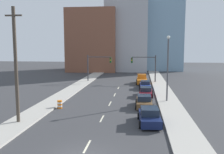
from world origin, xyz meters
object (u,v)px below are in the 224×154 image
(sedan_blue, at_px, (145,85))
(pickup_truck_orange, at_px, (142,80))
(sedan_brown, at_px, (144,102))
(traffic_barrel, at_px, (60,104))
(traffic_signal_left, at_px, (95,64))
(sedan_maroon, at_px, (146,92))
(utility_pole_left_near, at_px, (16,65))
(street_lamp, at_px, (168,64))
(traffic_signal_right, at_px, (148,65))
(sedan_navy, at_px, (150,116))

(sedan_blue, bearing_deg, pickup_truck_orange, 94.13)
(sedan_brown, distance_m, sedan_blue, 13.27)
(traffic_barrel, bearing_deg, traffic_signal_left, 89.47)
(traffic_signal_left, relative_size, sedan_blue, 1.15)
(sedan_brown, relative_size, sedan_maroon, 1.07)
(traffic_signal_left, bearing_deg, utility_pole_left_near, -94.53)
(traffic_barrel, bearing_deg, pickup_truck_orange, 65.01)
(sedan_maroon, bearing_deg, traffic_barrel, -138.60)
(traffic_barrel, height_order, street_lamp, street_lamp)
(traffic_signal_right, bearing_deg, street_lamp, -83.21)
(street_lamp, bearing_deg, traffic_signal_right, 96.79)
(traffic_signal_right, xyz_separation_m, pickup_truck_orange, (-1.11, -1.49, -2.90))
(utility_pole_left_near, bearing_deg, sedan_brown, 33.43)
(traffic_barrel, distance_m, sedan_navy, 11.37)
(traffic_signal_left, xyz_separation_m, sedan_blue, (10.05, -7.27, -3.01))
(traffic_signal_right, bearing_deg, traffic_signal_left, 180.00)
(traffic_signal_right, bearing_deg, sedan_blue, -94.56)
(traffic_barrel, height_order, sedan_blue, sedan_blue)
(traffic_barrel, bearing_deg, utility_pole_left_near, -108.66)
(street_lamp, relative_size, sedan_blue, 1.79)
(traffic_signal_right, xyz_separation_m, sedan_brown, (-0.93, -20.54, -3.00))
(utility_pole_left_near, relative_size, sedan_navy, 2.31)
(sedan_maroon, relative_size, pickup_truck_orange, 0.82)
(sedan_maroon, distance_m, sedan_blue, 6.65)
(sedan_brown, bearing_deg, sedan_navy, -86.71)
(sedan_maroon, relative_size, sedan_blue, 0.89)
(utility_pole_left_near, bearing_deg, traffic_signal_left, 85.47)
(sedan_navy, xyz_separation_m, sedan_blue, (-0.07, 19.85, -0.06))
(sedan_brown, bearing_deg, street_lamp, 44.99)
(traffic_signal_right, height_order, sedan_blue, traffic_signal_right)
(utility_pole_left_near, xyz_separation_m, sedan_blue, (12.31, 21.17, -4.92))
(traffic_barrel, relative_size, sedan_maroon, 0.22)
(utility_pole_left_near, relative_size, street_lamp, 1.26)
(traffic_barrel, xyz_separation_m, pickup_truck_orange, (9.73, 20.88, 0.27))
(traffic_signal_left, bearing_deg, sedan_brown, -64.71)
(utility_pole_left_near, height_order, pickup_truck_orange, utility_pole_left_near)
(traffic_signal_left, height_order, traffic_barrel, traffic_signal_left)
(sedan_navy, distance_m, sedan_blue, 19.85)
(traffic_signal_left, distance_m, sedan_blue, 12.77)
(sedan_navy, bearing_deg, traffic_signal_left, 107.34)
(traffic_signal_right, relative_size, sedan_maroon, 1.29)
(street_lamp, relative_size, pickup_truck_orange, 1.64)
(sedan_blue, distance_m, pickup_truck_orange, 5.81)
(traffic_signal_right, distance_m, sedan_blue, 7.89)
(traffic_barrel, xyz_separation_m, sedan_navy, (10.33, -4.75, 0.22))
(traffic_signal_right, relative_size, pickup_truck_orange, 1.05)
(sedan_navy, height_order, sedan_maroon, sedan_navy)
(traffic_barrel, xyz_separation_m, sedan_maroon, (10.26, 8.45, 0.15))
(traffic_barrel, distance_m, sedan_blue, 18.26)
(sedan_maroon, distance_m, pickup_truck_orange, 12.45)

